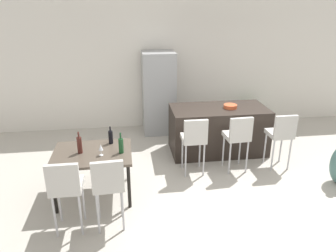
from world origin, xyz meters
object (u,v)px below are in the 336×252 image
Objects in this scene: bar_chair_middle at (238,135)px; dining_table at (92,157)px; bar_chair_left at (194,137)px; potted_plant at (252,112)px; dining_chair_far at (108,182)px; wine_bottle_right at (111,137)px; wine_glass_middle at (101,148)px; wine_bottle_left at (121,145)px; refrigerator at (159,93)px; dining_chair_near at (66,185)px; wine_bottle_inner at (80,145)px; fruit_bowl at (230,106)px; bar_chair_right at (281,132)px; kitchen_island at (218,130)px.

bar_chair_middle reaches higher than dining_table.
bar_chair_left reaches higher than potted_plant.
dining_chair_far is 1.13m from wine_bottle_right.
bar_chair_middle is at bearing 13.73° from wine_glass_middle.
wine_bottle_left reaches higher than wine_glass_middle.
refrigerator is at bearing 65.52° from wine_bottle_right.
bar_chair_middle and dining_chair_near have the same top height.
bar_chair_left is 6.03× the size of wine_glass_middle.
wine_glass_middle is (-0.12, 0.71, 0.17)m from dining_chair_far.
dining_chair_far is 4.70m from potted_plant.
dining_table is at bearing -3.23° from wine_bottle_inner.
wine_bottle_right is (-1.39, -0.15, 0.15)m from bar_chair_left.
dining_table is at bearing -165.03° from bar_chair_left.
fruit_bowl is at bearing 24.54° from wine_bottle_inner.
dining_table is at bearing -132.58° from wine_bottle_right.
wine_bottle_left is 1.84× the size of wine_glass_middle.
bar_chair_middle is 0.89× the size of dining_table.
potted_plant is (1.01, 1.26, -0.59)m from fruit_bowl.
wine_glass_middle is at bearing -113.43° from refrigerator.
refrigerator reaches higher than dining_chair_near.
dining_chair_near is at bearing -115.62° from wine_bottle_right.
dining_chair_near is at bearing -107.77° from dining_table.
bar_chair_right is at bearing 2.84° from wine_bottle_right.
bar_chair_right reaches higher than dining_table.
fruit_bowl is at bearing 26.17° from dining_table.
dining_chair_far is 0.96m from wine_bottle_inner.
potted_plant is at bearing 45.29° from kitchen_island.
dining_chair_near is 1.00× the size of dining_chair_far.
refrigerator reaches higher than bar_chair_right.
bar_chair_right is 2.97m from wine_bottle_right.
dining_chair_far is at bearing 0.01° from dining_chair_near.
bar_chair_middle is 2.65m from wine_bottle_inner.
bar_chair_right is 2.12m from potted_plant.
kitchen_island is 1.25m from bar_chair_right.
wine_bottle_left is at bearing -65.90° from wine_bottle_right.
wine_bottle_inner is 1.31× the size of fruit_bowl.
dining_chair_near is (-2.70, -1.27, 0.00)m from bar_chair_middle.
refrigerator is 7.13× the size of fruit_bowl.
potted_plant is at bearing 81.28° from bar_chair_right.
wine_bottle_left reaches higher than bar_chair_left.
dining_chair_near is 3.11× the size of wine_bottle_inner.
wine_bottle_right is at bearing -145.96° from potted_plant.
bar_chair_left is 1.00× the size of bar_chair_right.
dining_chair_near is 0.86m from wine_bottle_inner.
dining_chair_near and dining_chair_far have the same top height.
wine_bottle_right is at bearing 32.90° from wine_bottle_inner.
wine_bottle_left is 2.49m from fruit_bowl.
potted_plant is at bearing 37.63° from wine_glass_middle.
fruit_bowl is at bearing 22.75° from wine_bottle_right.
kitchen_island is 6.62× the size of wine_bottle_right.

